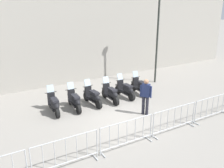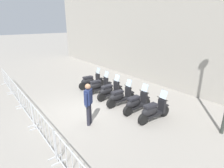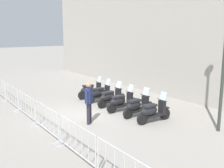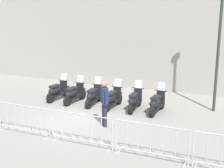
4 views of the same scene
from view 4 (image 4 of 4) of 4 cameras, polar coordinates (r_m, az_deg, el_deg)
The scene contains 12 objects.
ground_plane at distance 12.23m, azimuth -5.61°, elevation -6.72°, with size 120.00×120.00×0.00m, color gray.
motorcycle_0 at distance 15.00m, azimuth -10.26°, elevation -1.31°, with size 0.60×1.72×1.24m.
motorcycle_1 at distance 14.40m, azimuth -7.15°, elevation -1.80°, with size 0.60×1.72×1.24m.
motorcycle_2 at distance 13.96m, azimuth -3.51°, elevation -2.21°, with size 0.56×1.72×1.24m.
motorcycle_3 at distance 13.47m, azimuth 0.09°, elevation -2.75°, with size 0.56×1.73×1.24m.
motorcycle_4 at distance 13.22m, azimuth 4.29°, elevation -3.10°, with size 0.56×1.72×1.24m.
motorcycle_5 at distance 12.93m, azimuth 8.43°, elevation -3.57°, with size 0.59×1.72×1.24m.
barrier_segment_2 at distance 11.05m, azimuth -16.33°, elevation -6.51°, with size 2.21×0.56×1.07m.
barrier_segment_3 at distance 9.80m, azimuth -5.84°, elevation -8.58°, with size 2.21×0.56×1.07m.
barrier_segment_4 at distance 8.96m, azimuth 7.28°, elevation -10.75°, with size 2.21×0.56×1.07m.
street_lamp at distance 13.36m, azimuth 19.72°, elevation 10.42°, with size 0.36×0.36×6.15m.
officer_near_row_end at distance 11.22m, azimuth -1.43°, elevation -3.23°, with size 0.39×0.46×1.73m.
Camera 4 is at (5.09, -10.32, 4.14)m, focal length 48.56 mm.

